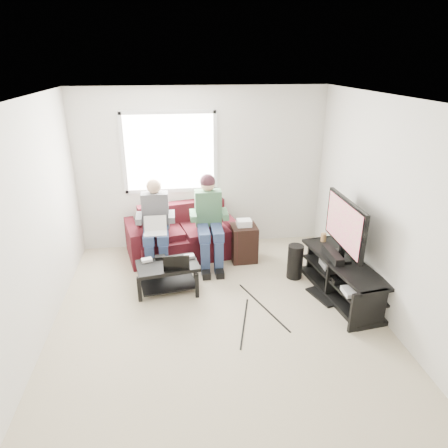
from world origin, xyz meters
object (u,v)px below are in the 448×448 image
at_px(sofa, 183,238).
at_px(tv, 345,226).
at_px(tv_stand, 342,280).
at_px(coffee_table, 168,271).
at_px(subwoofer, 295,262).
at_px(end_table, 244,242).

distance_m(sofa, tv, 2.56).
distance_m(sofa, tv_stand, 2.53).
bearing_deg(coffee_table, tv, -7.86).
relative_size(sofa, coffee_table, 2.15).
bearing_deg(tv, subwoofer, 137.34).
bearing_deg(tv, sofa, 146.29).
bearing_deg(sofa, coffee_table, -103.00).
xyz_separation_m(sofa, tv, (2.06, -1.37, 0.67)).
bearing_deg(subwoofer, tv_stand, -48.35).
bearing_deg(tv_stand, end_table, 133.31).
bearing_deg(end_table, tv, -44.23).
distance_m(tv, subwoofer, 0.97).
bearing_deg(subwoofer, tv, -42.66).
distance_m(tv_stand, subwoofer, 0.72).
bearing_deg(end_table, coffee_table, -146.89).
height_order(tv, subwoofer, tv).
relative_size(sofa, end_table, 2.79).
bearing_deg(tv_stand, coffee_table, 169.73).
xyz_separation_m(tv_stand, end_table, (-1.12, 1.19, 0.07)).
height_order(sofa, end_table, sofa).
distance_m(coffee_table, subwoofer, 1.83).
bearing_deg(sofa, tv, -33.71).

